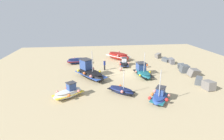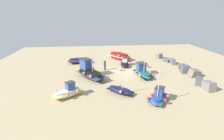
% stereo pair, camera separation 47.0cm
% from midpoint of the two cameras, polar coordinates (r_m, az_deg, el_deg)
% --- Properties ---
extents(ground_plane, '(44.13, 44.13, 0.00)m').
position_cam_midpoint_polar(ground_plane, '(26.47, 3.73, -0.83)').
color(ground_plane, tan).
extents(fishing_boat_0, '(5.36, 4.45, 3.91)m').
position_cam_midpoint_polar(fishing_boat_0, '(24.17, -7.72, -0.82)').
color(fishing_boat_0, black).
rests_on(fishing_boat_0, ground_plane).
extents(fishing_boat_1, '(4.99, 4.61, 1.37)m').
position_cam_midpoint_polar(fishing_boat_1, '(33.62, 1.64, 4.57)').
color(fishing_boat_1, maroon).
rests_on(fishing_boat_1, ground_plane).
extents(fishing_boat_2, '(4.11, 2.13, 3.47)m').
position_cam_midpoint_polar(fishing_boat_2, '(25.22, 9.24, -0.60)').
color(fishing_boat_2, '#1E6670').
rests_on(fishing_boat_2, ground_plane).
extents(fishing_boat_3, '(3.21, 1.75, 1.41)m').
position_cam_midpoint_polar(fishing_boat_3, '(29.61, 3.48, 2.15)').
color(fishing_boat_3, black).
rests_on(fishing_boat_3, ground_plane).
extents(fishing_boat_4, '(2.85, 3.38, 1.59)m').
position_cam_midpoint_polar(fishing_boat_4, '(19.44, -14.50, -7.06)').
color(fishing_boat_4, white).
rests_on(fishing_boat_4, ground_plane).
extents(fishing_boat_5, '(1.91, 4.03, 0.98)m').
position_cam_midpoint_polar(fishing_boat_5, '(31.43, -11.19, 2.95)').
color(fishing_boat_5, navy).
rests_on(fishing_boat_5, ground_plane).
extents(fishing_boat_6, '(2.95, 3.11, 2.72)m').
position_cam_midpoint_polar(fishing_boat_6, '(19.74, 2.26, -6.52)').
color(fishing_boat_6, navy).
rests_on(fishing_boat_6, ground_plane).
extents(fishing_boat_7, '(3.27, 2.86, 3.49)m').
position_cam_midpoint_polar(fishing_boat_7, '(18.69, 14.39, -8.22)').
color(fishing_boat_7, '#2D4C9E').
rests_on(fishing_boat_7, ground_plane).
extents(person_walking, '(0.32, 0.32, 1.64)m').
position_cam_midpoint_polar(person_walking, '(27.33, -2.91, 1.87)').
color(person_walking, '#2D2D38').
rests_on(person_walking, ground_plane).
extents(breakwater_rocks, '(16.17, 2.79, 1.41)m').
position_cam_midpoint_polar(breakwater_rocks, '(28.60, 21.42, 0.38)').
color(breakwater_rocks, slate).
rests_on(breakwater_rocks, ground_plane).
extents(mooring_buoy_0, '(0.45, 0.45, 0.56)m').
position_cam_midpoint_polar(mooring_buoy_0, '(27.03, 2.30, 0.33)').
color(mooring_buoy_0, '#3F3F42').
rests_on(mooring_buoy_0, ground_plane).
extents(mooring_buoy_1, '(0.51, 0.51, 0.69)m').
position_cam_midpoint_polar(mooring_buoy_1, '(29.24, 10.60, 1.63)').
color(mooring_buoy_1, '#3F3F42').
rests_on(mooring_buoy_1, ground_plane).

